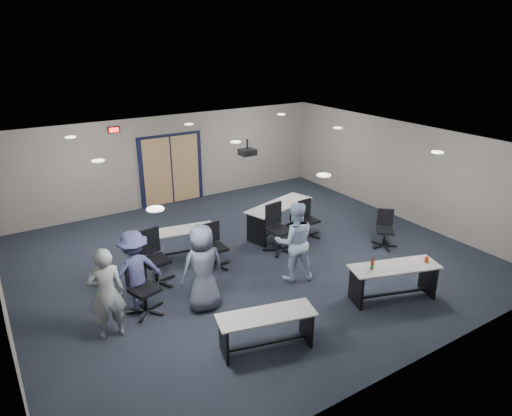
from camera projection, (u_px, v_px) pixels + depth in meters
floor at (248, 258)px, 10.67m from camera, size 10.00×10.00×0.00m
back_wall at (170, 160)px, 13.74m from camera, size 10.00×0.04×2.70m
front_wall at (408, 296)px, 6.63m from camera, size 10.00×0.04×2.70m
right_wall at (401, 171)px, 12.68m from camera, size 0.04×9.00×2.70m
ceiling at (247, 145)px, 9.70m from camera, size 10.00×9.00×0.04m
double_door at (171, 170)px, 13.82m from camera, size 2.00×0.07×2.20m
exit_sign at (114, 130)px, 12.50m from camera, size 0.32×0.07×0.18m
ceiling_projector at (247, 152)px, 10.35m from camera, size 0.35×0.32×0.37m
ceiling_can_lights at (241, 144)px, 9.91m from camera, size 6.24×5.74×0.02m
table_front_left at (266, 325)px, 7.47m from camera, size 1.71×0.93×0.66m
table_front_right at (394, 276)px, 8.89m from camera, size 1.86×1.11×0.98m
table_back_left at (181, 238)px, 10.65m from camera, size 1.70×0.81×0.66m
table_back_right at (279, 214)px, 11.81m from camera, size 2.10×1.19×0.81m
chair_back_a at (155, 259)px, 9.39m from camera, size 0.82×0.82×1.16m
chair_back_b at (216, 246)px, 10.12m from camera, size 0.63×0.63×1.00m
chair_back_c at (280, 229)px, 10.83m from camera, size 0.83×0.83×1.16m
chair_back_d at (309, 219)px, 11.65m from camera, size 0.63×0.63×0.96m
chair_loose_left at (144, 288)px, 8.42m from camera, size 0.83×0.83×1.06m
chair_loose_right at (385, 229)px, 11.09m from camera, size 0.82×0.82×0.92m
person_gray at (106, 294)px, 7.64m from camera, size 0.65×0.46×1.68m
person_plaid at (203, 268)px, 8.46m from camera, size 0.85×0.58×1.70m
person_lightblue at (295, 242)px, 9.49m from camera, size 1.03×0.93×1.74m
person_back at (135, 270)px, 8.49m from camera, size 1.05×0.63×1.58m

